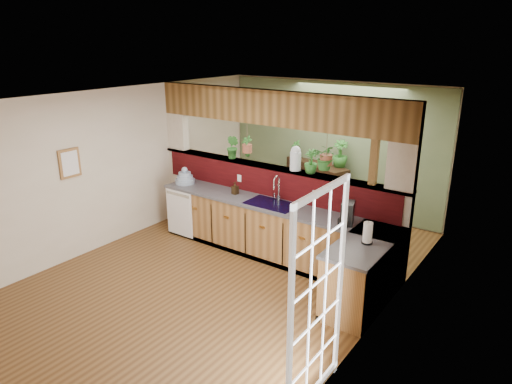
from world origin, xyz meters
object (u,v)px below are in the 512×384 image
Objects in this scene: soap_dispenser at (235,188)px; faucet at (277,187)px; dish_stack at (185,178)px; paper_towel at (368,233)px; glass_jar at (296,158)px; shelving_console at (316,187)px; coffee_maker at (347,214)px.

faucet is at bearing 8.54° from soap_dispenser.
dish_stack reaches higher than soap_dispenser.
faucet is 1.43× the size of paper_towel.
faucet is 0.54m from glass_jar.
shelving_console is at bearing 58.23° from dish_stack.
glass_jar is at bearing 19.16° from soap_dispenser.
glass_jar is (-1.11, 0.44, 0.54)m from coffee_maker.
soap_dispenser is (1.09, 0.06, 0.01)m from dish_stack.
soap_dispenser is 1.16m from glass_jar.
shelving_console is (-0.43, 2.12, -0.63)m from faucet.
glass_jar is 2.27m from shelving_console.
glass_jar reaches higher than paper_towel.
faucet is at bearing 159.64° from paper_towel.
dish_stack reaches higher than shelving_console.
dish_stack is 0.89× the size of glass_jar.
coffee_maker is at bearing -21.56° from glass_jar.
coffee_maker is at bearing -0.97° from dish_stack.
paper_towel reaches higher than shelving_console.
paper_towel is at bearing -12.18° from soap_dispenser.
glass_jar is (0.19, 0.22, 0.45)m from faucet.
faucet reaches higher than coffee_maker.
faucet is at bearing 5.25° from dish_stack.
paper_towel is at bearing -29.73° from shelving_console.
glass_jar is (2.04, 0.39, 0.59)m from dish_stack.
coffee_maker is 1.31m from glass_jar.
faucet is 0.29× the size of shelving_console.
soap_dispenser is at bearing -76.61° from shelving_console.
faucet reaches higher than dish_stack.
dish_stack is at bearing -177.05° from soap_dispenser.
coffee_maker is (3.14, -0.05, 0.05)m from dish_stack.
soap_dispenser is (-0.76, -0.11, -0.13)m from faucet.
paper_towel is (3.63, -0.49, 0.04)m from dish_stack.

